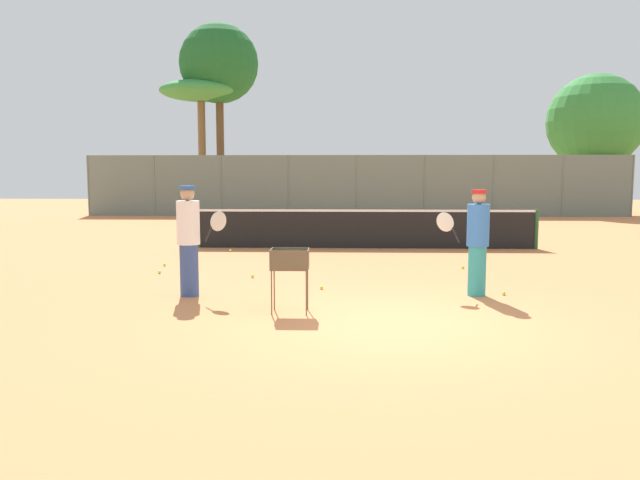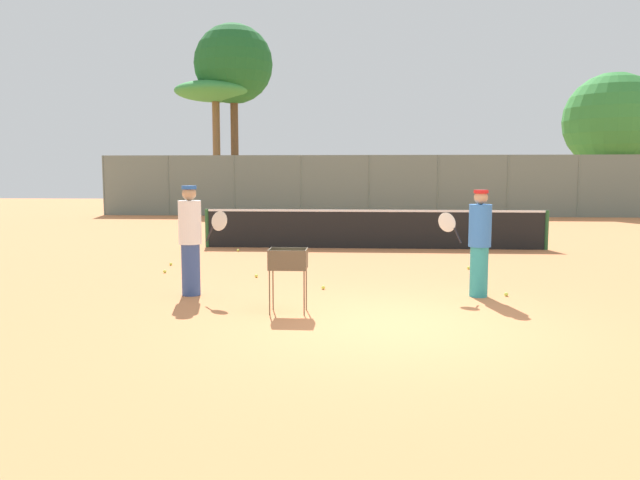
# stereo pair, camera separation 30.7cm
# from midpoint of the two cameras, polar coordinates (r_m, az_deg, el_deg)

# --- Properties ---
(ground_plane) EXTENTS (80.00, 80.00, 0.00)m
(ground_plane) POSITION_cam_midpoint_polar(r_m,az_deg,el_deg) (8.73, 6.99, -7.69)
(ground_plane) COLOR #D37F4C
(tennis_net) EXTENTS (9.42, 0.10, 1.07)m
(tennis_net) POSITION_cam_midpoint_polar(r_m,az_deg,el_deg) (17.20, 5.45, 1.07)
(tennis_net) COLOR #26592D
(tennis_net) RESTS_ON ground_plane
(back_fence) EXTENTS (25.98, 0.08, 2.91)m
(back_fence) POSITION_cam_midpoint_polar(r_m,az_deg,el_deg) (29.80, 4.79, 4.96)
(back_fence) COLOR slate
(back_fence) RESTS_ON ground_plane
(tree_0) EXTENTS (4.60, 4.60, 7.22)m
(tree_0) POSITION_cam_midpoint_polar(r_m,az_deg,el_deg) (36.67, -9.28, 13.02)
(tree_0) COLOR brown
(tree_0) RESTS_ON ground_plane
(tree_1) EXTENTS (4.43, 4.43, 10.39)m
(tree_1) POSITION_cam_midpoint_polar(r_m,az_deg,el_deg) (36.77, -7.67, 15.57)
(tree_1) COLOR brown
(tree_1) RESTS_ON ground_plane
(tree_2) EXTENTS (4.69, 4.69, 6.92)m
(tree_2) POSITION_cam_midpoint_polar(r_m,az_deg,el_deg) (34.18, 25.41, 9.75)
(tree_2) COLOR brown
(tree_2) RESTS_ON ground_plane
(player_white_outfit) EXTENTS (0.92, 0.38, 1.80)m
(player_white_outfit) POSITION_cam_midpoint_polar(r_m,az_deg,el_deg) (10.81, 15.14, -0.14)
(player_white_outfit) COLOR teal
(player_white_outfit) RESTS_ON ground_plane
(player_red_cap) EXTENTS (0.93, 0.40, 1.87)m
(player_red_cap) POSITION_cam_midpoint_polar(r_m,az_deg,el_deg) (10.75, -10.95, 0.11)
(player_red_cap) COLOR #334C8C
(player_red_cap) RESTS_ON ground_plane
(ball_cart) EXTENTS (0.56, 0.41, 0.96)m
(ball_cart) POSITION_cam_midpoint_polar(r_m,az_deg,el_deg) (9.27, -1.98, -2.26)
(ball_cart) COLOR brown
(ball_cart) RESTS_ON ground_plane
(tennis_ball_1) EXTENTS (0.07, 0.07, 0.07)m
(tennis_ball_1) POSITION_cam_midpoint_polar(r_m,az_deg,el_deg) (12.50, -5.15, -3.28)
(tennis_ball_1) COLOR #D1E54C
(tennis_ball_1) RESTS_ON ground_plane
(tennis_ball_2) EXTENTS (0.07, 0.07, 0.07)m
(tennis_ball_2) POSITION_cam_midpoint_polar(r_m,az_deg,el_deg) (16.64, -6.98, -0.94)
(tennis_ball_2) COLOR #D1E54C
(tennis_ball_2) RESTS_ON ground_plane
(tennis_ball_3) EXTENTS (0.07, 0.07, 0.07)m
(tennis_ball_3) POSITION_cam_midpoint_polar(r_m,az_deg,el_deg) (13.89, 14.05, -2.49)
(tennis_ball_3) COLOR #D1E54C
(tennis_ball_3) RESTS_ON ground_plane
(tennis_ball_4) EXTENTS (0.07, 0.07, 0.07)m
(tennis_ball_4) POSITION_cam_midpoint_polar(r_m,az_deg,el_deg) (14.40, -12.89, -2.16)
(tennis_ball_4) COLOR #D1E54C
(tennis_ball_4) RESTS_ON ground_plane
(tennis_ball_5) EXTENTS (0.07, 0.07, 0.07)m
(tennis_ball_5) POSITION_cam_midpoint_polar(r_m,az_deg,el_deg) (13.36, -13.37, -2.81)
(tennis_ball_5) COLOR #D1E54C
(tennis_ball_5) RESTS_ON ground_plane
(tennis_ball_6) EXTENTS (0.07, 0.07, 0.07)m
(tennis_ball_6) POSITION_cam_midpoint_polar(r_m,az_deg,el_deg) (11.09, 17.43, -4.76)
(tennis_ball_6) COLOR #D1E54C
(tennis_ball_6) RESTS_ON ground_plane
(tennis_ball_7) EXTENTS (0.07, 0.07, 0.07)m
(tennis_ball_7) POSITION_cam_midpoint_polar(r_m,az_deg,el_deg) (11.21, 1.09, -4.36)
(tennis_ball_7) COLOR #D1E54C
(tennis_ball_7) RESTS_ON ground_plane
(parked_car) EXTENTS (4.20, 1.70, 1.60)m
(parked_car) POSITION_cam_midpoint_polar(r_m,az_deg,el_deg) (33.95, -2.29, 3.79)
(parked_car) COLOR #232328
(parked_car) RESTS_ON ground_plane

